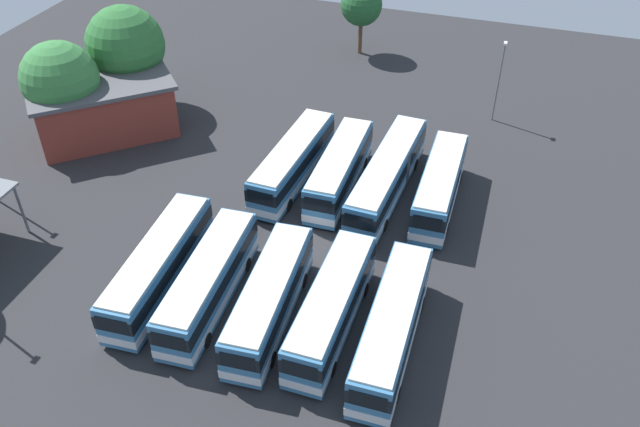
# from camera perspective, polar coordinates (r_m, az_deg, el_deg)

# --- Properties ---
(ground_plane) EXTENTS (94.05, 94.05, 0.00)m
(ground_plane) POSITION_cam_1_polar(r_m,az_deg,el_deg) (48.29, -0.99, -2.67)
(ground_plane) COLOR #28282B
(bus_row0_slot1) EXTENTS (12.29, 3.11, 3.49)m
(bus_row0_slot1) POSITION_cam_1_polar(r_m,az_deg,el_deg) (53.66, -2.33, 4.43)
(bus_row0_slot1) COLOR teal
(bus_row0_slot1) RESTS_ON ground_plane
(bus_row0_slot2) EXTENTS (11.42, 2.82, 3.49)m
(bus_row0_slot2) POSITION_cam_1_polar(r_m,az_deg,el_deg) (52.70, 1.69, 3.75)
(bus_row0_slot2) COLOR teal
(bus_row0_slot2) RESTS_ON ground_plane
(bus_row0_slot3) EXTENTS (14.21, 3.22, 3.49)m
(bus_row0_slot3) POSITION_cam_1_polar(r_m,az_deg,el_deg) (52.30, 5.79, 3.26)
(bus_row0_slot3) COLOR teal
(bus_row0_slot3) RESTS_ON ground_plane
(bus_row0_slot4) EXTENTS (11.28, 2.79, 3.49)m
(bus_row0_slot4) POSITION_cam_1_polar(r_m,az_deg,el_deg) (51.72, 10.22, 2.35)
(bus_row0_slot4) COLOR teal
(bus_row0_slot4) RESTS_ON ground_plane
(bus_row1_slot0) EXTENTS (12.18, 3.33, 3.49)m
(bus_row1_slot0) POSITION_cam_1_polar(r_m,az_deg,el_deg) (45.06, -13.61, -4.39)
(bus_row1_slot0) COLOR teal
(bus_row1_slot0) RESTS_ON ground_plane
(bus_row1_slot1) EXTENTS (11.61, 3.27, 3.49)m
(bus_row1_slot1) POSITION_cam_1_polar(r_m,az_deg,el_deg) (43.30, -9.51, -5.79)
(bus_row1_slot1) COLOR teal
(bus_row1_slot1) RESTS_ON ground_plane
(bus_row1_slot2) EXTENTS (11.44, 3.39, 3.49)m
(bus_row1_slot2) POSITION_cam_1_polar(r_m,az_deg,el_deg) (41.74, -4.34, -7.30)
(bus_row1_slot2) COLOR teal
(bus_row1_slot2) RESTS_ON ground_plane
(bus_row1_slot3) EXTENTS (11.28, 2.65, 3.49)m
(bus_row1_slot3) POSITION_cam_1_polar(r_m,az_deg,el_deg) (41.11, 0.99, -8.04)
(bus_row1_slot3) COLOR teal
(bus_row1_slot3) RESTS_ON ground_plane
(bus_row1_slot4) EXTENTS (12.07, 2.83, 3.49)m
(bus_row1_slot4) POSITION_cam_1_polar(r_m,az_deg,el_deg) (40.25, 6.20, -9.61)
(bus_row1_slot4) COLOR teal
(bus_row1_slot4) RESTS_ON ground_plane
(depot_building) EXTENTS (13.43, 13.74, 5.03)m
(depot_building) POSITION_cam_1_polar(r_m,az_deg,el_deg) (62.81, -17.99, 8.58)
(depot_building) COLOR maroon
(depot_building) RESTS_ON ground_plane
(lamp_post_by_building) EXTENTS (0.56, 0.28, 7.68)m
(lamp_post_by_building) POSITION_cam_1_polar(r_m,az_deg,el_deg) (63.25, 15.10, 11.12)
(lamp_post_by_building) COLOR slate
(lamp_post_by_building) RESTS_ON ground_plane
(tree_north_edge) EXTENTS (7.17, 7.17, 9.91)m
(tree_north_edge) POSITION_cam_1_polar(r_m,az_deg,el_deg) (65.07, -16.33, 13.69)
(tree_north_edge) COLOR brown
(tree_north_edge) RESTS_ON ground_plane
(tree_east_edge) EXTENTS (6.64, 6.64, 8.95)m
(tree_east_edge) POSITION_cam_1_polar(r_m,az_deg,el_deg) (61.90, -21.37, 10.62)
(tree_east_edge) COLOR brown
(tree_east_edge) RESTS_ON ground_plane
(tree_west_edge) EXTENTS (4.46, 4.46, 7.70)m
(tree_west_edge) POSITION_cam_1_polar(r_m,az_deg,el_deg) (74.54, 3.57, 17.40)
(tree_west_edge) COLOR brown
(tree_west_edge) RESTS_ON ground_plane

